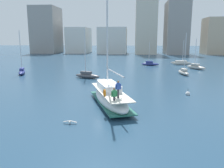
{
  "coord_description": "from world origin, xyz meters",
  "views": [
    {
      "loc": [
        2.73,
        -23.43,
        6.66
      ],
      "look_at": [
        0.54,
        0.96,
        1.8
      ],
      "focal_mm": 36.79,
      "sensor_mm": 36.0,
      "label": 1
    }
  ],
  "objects_px": {
    "moored_sloop_far": "(181,62)",
    "mooring_buoy": "(188,94)",
    "seagull": "(70,122)",
    "moored_sloop_near": "(196,67)",
    "moored_cutter_right": "(87,75)",
    "main_sailboat": "(110,96)",
    "moored_cutter_left": "(22,71)",
    "moored_catamaran": "(183,72)",
    "moored_ketch_distant": "(150,64)"
  },
  "relations": [
    {
      "from": "moored_sloop_far",
      "to": "mooring_buoy",
      "type": "height_order",
      "value": "moored_sloop_far"
    },
    {
      "from": "main_sailboat",
      "to": "moored_ketch_distant",
      "type": "xyz_separation_m",
      "value": [
        6.6,
        35.7,
        -0.43
      ]
    },
    {
      "from": "moored_cutter_right",
      "to": "moored_ketch_distant",
      "type": "height_order",
      "value": "moored_cutter_right"
    },
    {
      "from": "main_sailboat",
      "to": "mooring_buoy",
      "type": "distance_m",
      "value": 10.23
    },
    {
      "from": "moored_catamaran",
      "to": "moored_cutter_right",
      "type": "xyz_separation_m",
      "value": [
        -17.24,
        -5.56,
        0.02
      ]
    },
    {
      "from": "moored_sloop_far",
      "to": "moored_catamaran",
      "type": "relative_size",
      "value": 0.81
    },
    {
      "from": "moored_sloop_far",
      "to": "moored_sloop_near",
      "type": "bearing_deg",
      "value": -80.82
    },
    {
      "from": "seagull",
      "to": "mooring_buoy",
      "type": "bearing_deg",
      "value": 42.47
    },
    {
      "from": "main_sailboat",
      "to": "moored_catamaran",
      "type": "bearing_deg",
      "value": 61.0
    },
    {
      "from": "moored_sloop_far",
      "to": "moored_cutter_left",
      "type": "bearing_deg",
      "value": -150.03
    },
    {
      "from": "moored_sloop_near",
      "to": "moored_cutter_right",
      "type": "xyz_separation_m",
      "value": [
        -21.66,
        -13.85,
        0.02
      ]
    },
    {
      "from": "moored_sloop_near",
      "to": "moored_cutter_left",
      "type": "xyz_separation_m",
      "value": [
        -34.93,
        -10.5,
        0.02
      ]
    },
    {
      "from": "moored_catamaran",
      "to": "moored_cutter_left",
      "type": "height_order",
      "value": "moored_cutter_left"
    },
    {
      "from": "moored_cutter_left",
      "to": "moored_sloop_near",
      "type": "bearing_deg",
      "value": 16.73
    },
    {
      "from": "moored_cutter_right",
      "to": "seagull",
      "type": "bearing_deg",
      "value": -82.47
    },
    {
      "from": "moored_sloop_near",
      "to": "moored_ketch_distant",
      "type": "relative_size",
      "value": 1.13
    },
    {
      "from": "moored_cutter_left",
      "to": "moored_ketch_distant",
      "type": "height_order",
      "value": "moored_cutter_left"
    },
    {
      "from": "moored_ketch_distant",
      "to": "seagull",
      "type": "bearing_deg",
      "value": -102.65
    },
    {
      "from": "mooring_buoy",
      "to": "seagull",
      "type": "bearing_deg",
      "value": -137.53
    },
    {
      "from": "seagull",
      "to": "mooring_buoy",
      "type": "xyz_separation_m",
      "value": [
        11.55,
        10.57,
        -0.02
      ]
    },
    {
      "from": "moored_sloop_far",
      "to": "mooring_buoy",
      "type": "xyz_separation_m",
      "value": [
        -5.88,
        -33.34,
        -0.4
      ]
    },
    {
      "from": "moored_sloop_far",
      "to": "seagull",
      "type": "bearing_deg",
      "value": -111.65
    },
    {
      "from": "moored_sloop_near",
      "to": "moored_cutter_left",
      "type": "relative_size",
      "value": 0.81
    },
    {
      "from": "moored_ketch_distant",
      "to": "mooring_buoy",
      "type": "xyz_separation_m",
      "value": [
        2.29,
        -30.69,
        -0.32
      ]
    },
    {
      "from": "moored_ketch_distant",
      "to": "mooring_buoy",
      "type": "distance_m",
      "value": 30.78
    },
    {
      "from": "moored_sloop_near",
      "to": "main_sailboat",
      "type": "bearing_deg",
      "value": -118.75
    },
    {
      "from": "main_sailboat",
      "to": "moored_catamaran",
      "type": "height_order",
      "value": "main_sailboat"
    },
    {
      "from": "main_sailboat",
      "to": "moored_cutter_left",
      "type": "bearing_deg",
      "value": 134.54
    },
    {
      "from": "moored_catamaran",
      "to": "moored_ketch_distant",
      "type": "height_order",
      "value": "moored_catamaran"
    },
    {
      "from": "moored_sloop_far",
      "to": "seagull",
      "type": "xyz_separation_m",
      "value": [
        -17.43,
        -43.91,
        -0.38
      ]
    },
    {
      "from": "moored_catamaran",
      "to": "mooring_buoy",
      "type": "relative_size",
      "value": 8.89
    },
    {
      "from": "moored_sloop_near",
      "to": "moored_ketch_distant",
      "type": "xyz_separation_m",
      "value": [
        -9.6,
        6.18,
        -0.05
      ]
    },
    {
      "from": "moored_sloop_near",
      "to": "moored_catamaran",
      "type": "distance_m",
      "value": 9.39
    },
    {
      "from": "moored_sloop_near",
      "to": "moored_cutter_left",
      "type": "height_order",
      "value": "moored_cutter_left"
    },
    {
      "from": "main_sailboat",
      "to": "moored_cutter_left",
      "type": "distance_m",
      "value": 26.7
    },
    {
      "from": "moored_catamaran",
      "to": "moored_cutter_right",
      "type": "bearing_deg",
      "value": -162.12
    },
    {
      "from": "moored_cutter_left",
      "to": "moored_ketch_distant",
      "type": "bearing_deg",
      "value": 33.36
    },
    {
      "from": "moored_cutter_left",
      "to": "moored_cutter_right",
      "type": "height_order",
      "value": "moored_cutter_right"
    },
    {
      "from": "moored_sloop_near",
      "to": "moored_sloop_far",
      "type": "relative_size",
      "value": 1.06
    },
    {
      "from": "main_sailboat",
      "to": "moored_sloop_far",
      "type": "height_order",
      "value": "main_sailboat"
    },
    {
      "from": "moored_cutter_left",
      "to": "moored_cutter_right",
      "type": "relative_size",
      "value": 1.0
    },
    {
      "from": "main_sailboat",
      "to": "moored_ketch_distant",
      "type": "distance_m",
      "value": 36.31
    },
    {
      "from": "moored_sloop_near",
      "to": "moored_sloop_far",
      "type": "xyz_separation_m",
      "value": [
        -1.42,
        8.82,
        0.03
      ]
    },
    {
      "from": "moored_ketch_distant",
      "to": "main_sailboat",
      "type": "bearing_deg",
      "value": -100.48
    },
    {
      "from": "moored_catamaran",
      "to": "seagull",
      "type": "bearing_deg",
      "value": -118.31
    },
    {
      "from": "main_sailboat",
      "to": "mooring_buoy",
      "type": "bearing_deg",
      "value": 29.42
    },
    {
      "from": "seagull",
      "to": "moored_sloop_far",
      "type": "bearing_deg",
      "value": 68.35
    },
    {
      "from": "moored_cutter_right",
      "to": "moored_ketch_distant",
      "type": "relative_size",
      "value": 1.4
    },
    {
      "from": "moored_catamaran",
      "to": "mooring_buoy",
      "type": "bearing_deg",
      "value": -100.09
    },
    {
      "from": "main_sailboat",
      "to": "moored_ketch_distant",
      "type": "height_order",
      "value": "main_sailboat"
    }
  ]
}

